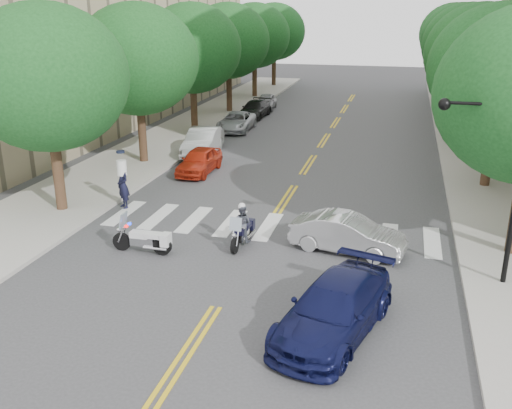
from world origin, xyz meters
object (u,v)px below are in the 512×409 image
(officer_standing, at_px, (123,185))
(convertible, at_px, (347,234))
(motorcycle_police, at_px, (242,226))
(motorcycle_parked, at_px, (147,240))
(sedan_blue, at_px, (334,309))

(officer_standing, xyz_separation_m, convertible, (9.73, -2.21, -0.35))
(convertible, bearing_deg, motorcycle_police, 106.53)
(convertible, bearing_deg, officer_standing, 88.03)
(motorcycle_police, height_order, convertible, motorcycle_police)
(motorcycle_police, height_order, motorcycle_parked, motorcycle_police)
(motorcycle_parked, height_order, officer_standing, officer_standing)
(motorcycle_parked, relative_size, convertible, 0.55)
(convertible, bearing_deg, motorcycle_parked, 116.52)
(motorcycle_police, xyz_separation_m, motorcycle_parked, (-3.04, -1.53, -0.23))
(motorcycle_police, bearing_deg, officer_standing, -19.25)
(motorcycle_parked, height_order, sedan_blue, sedan_blue)
(motorcycle_police, distance_m, sedan_blue, 6.40)
(sedan_blue, bearing_deg, officer_standing, 158.36)
(motorcycle_parked, height_order, convertible, motorcycle_parked)
(motorcycle_police, relative_size, convertible, 0.50)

